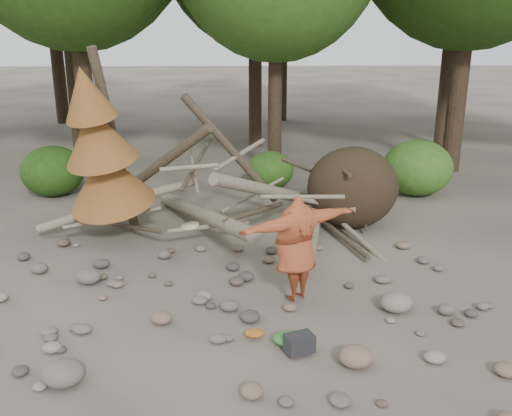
{
  "coord_description": "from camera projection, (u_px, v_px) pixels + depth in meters",
  "views": [
    {
      "loc": [
        -0.07,
        -8.84,
        4.76
      ],
      "look_at": [
        0.2,
        1.5,
        1.4
      ],
      "focal_mm": 40.0,
      "sensor_mm": 36.0,
      "label": 1
    }
  ],
  "objects": [
    {
      "name": "ground",
      "position": [
        247.0,
        311.0,
        9.88
      ],
      "size": [
        120.0,
        120.0,
        0.0
      ],
      "primitive_type": "plane",
      "color": "#514C44",
      "rests_on": "ground"
    },
    {
      "name": "boulder_front_right",
      "position": [
        356.0,
        356.0,
        8.27
      ],
      "size": [
        0.52,
        0.46,
        0.31
      ],
      "primitive_type": "ellipsoid",
      "color": "#7E624F",
      "rests_on": "ground"
    },
    {
      "name": "backpack",
      "position": [
        299.0,
        347.0,
        8.55
      ],
      "size": [
        0.49,
        0.41,
        0.28
      ],
      "primitive_type": "cube",
      "rotation": [
        0.0,
        0.0,
        0.38
      ],
      "color": "black",
      "rests_on": "ground"
    },
    {
      "name": "boulder_mid_right",
      "position": [
        396.0,
        302.0,
        9.84
      ],
      "size": [
        0.57,
        0.51,
        0.34
      ],
      "primitive_type": "ellipsoid",
      "color": "gray",
      "rests_on": "ground"
    },
    {
      "name": "deadfall_pile",
      "position": [
        329.0,
        190.0,
        13.66
      ],
      "size": [
        8.55,
        5.24,
        3.3
      ],
      "color": "#332619",
      "rests_on": "ground"
    },
    {
      "name": "dead_conifer",
      "position": [
        101.0,
        151.0,
        12.35
      ],
      "size": [
        2.06,
        2.16,
        4.35
      ],
      "color": "#4C3F30",
      "rests_on": "ground"
    },
    {
      "name": "frisbee_thrower",
      "position": [
        296.0,
        248.0,
        9.91
      ],
      "size": [
        3.09,
        1.71,
        1.91
      ],
      "color": "#9A4122",
      "rests_on": "ground"
    },
    {
      "name": "bush_mid",
      "position": [
        270.0,
        170.0,
        17.14
      ],
      "size": [
        1.4,
        1.4,
        1.12
      ],
      "primitive_type": "ellipsoid",
      "color": "#315D1B",
      "rests_on": "ground"
    },
    {
      "name": "boulder_mid_left",
      "position": [
        89.0,
        276.0,
        10.91
      ],
      "size": [
        0.48,
        0.43,
        0.29
      ],
      "primitive_type": "ellipsoid",
      "color": "#645A54",
      "rests_on": "ground"
    },
    {
      "name": "cloth_orange",
      "position": [
        255.0,
        336.0,
        9.01
      ],
      "size": [
        0.31,
        0.25,
        0.11
      ],
      "primitive_type": "ellipsoid",
      "color": "#A1561B",
      "rests_on": "ground"
    },
    {
      "name": "boulder_front_left",
      "position": [
        63.0,
        373.0,
        7.84
      ],
      "size": [
        0.59,
        0.53,
        0.36
      ],
      "primitive_type": "ellipsoid",
      "color": "#696258",
      "rests_on": "ground"
    },
    {
      "name": "bush_right",
      "position": [
        417.0,
        168.0,
        16.41
      ],
      "size": [
        2.0,
        2.0,
        1.6
      ],
      "primitive_type": "ellipsoid",
      "color": "#3C6E22",
      "rests_on": "ground"
    },
    {
      "name": "bush_left",
      "position": [
        53.0,
        171.0,
        16.37
      ],
      "size": [
        1.8,
        1.8,
        1.44
      ],
      "primitive_type": "ellipsoid",
      "color": "#254913",
      "rests_on": "ground"
    },
    {
      "name": "cloth_green",
      "position": [
        288.0,
        341.0,
        8.79
      ],
      "size": [
        0.47,
        0.39,
        0.18
      ],
      "primitive_type": "ellipsoid",
      "color": "#2C6F2F",
      "rests_on": "ground"
    }
  ]
}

